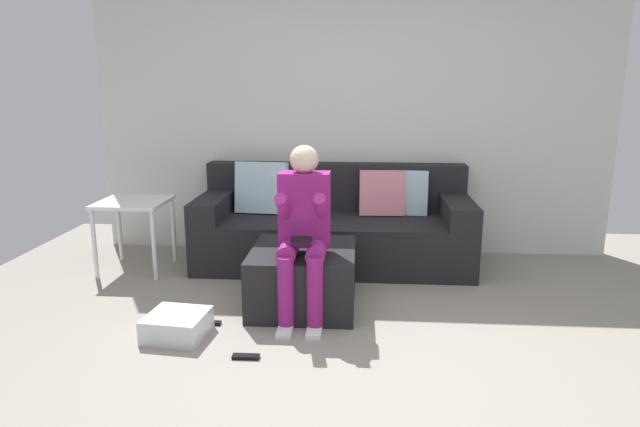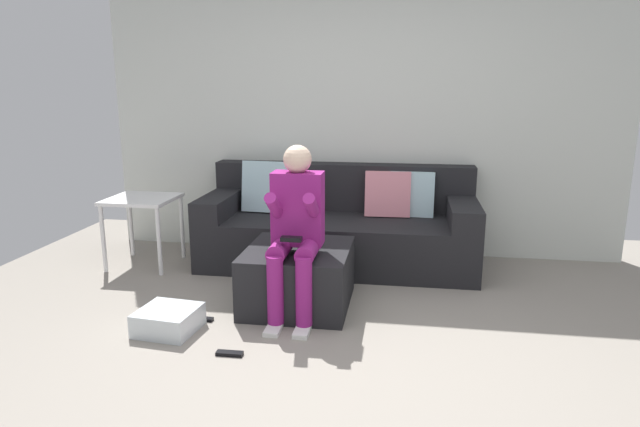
{
  "view_description": "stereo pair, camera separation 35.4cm",
  "coord_description": "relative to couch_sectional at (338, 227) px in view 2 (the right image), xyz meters",
  "views": [
    {
      "loc": [
        0.09,
        -2.94,
        1.6
      ],
      "look_at": [
        -0.23,
        1.38,
        0.59
      ],
      "focal_mm": 31.22,
      "sensor_mm": 36.0,
      "label": 1
    },
    {
      "loc": [
        0.44,
        -2.9,
        1.6
      ],
      "look_at": [
        -0.23,
        1.38,
        0.59
      ],
      "focal_mm": 31.22,
      "sensor_mm": 36.0,
      "label": 2
    }
  ],
  "objects": [
    {
      "name": "ground_plane",
      "position": [
        0.15,
        -1.93,
        -0.34
      ],
      "size": [
        6.27,
        6.27,
        0.0
      ],
      "primitive_type": "plane",
      "color": "gray"
    },
    {
      "name": "wall_back",
      "position": [
        0.15,
        0.44,
        1.05
      ],
      "size": [
        4.82,
        0.1,
        2.77
      ],
      "primitive_type": "cube",
      "color": "silver",
      "rests_on": "ground_plane"
    },
    {
      "name": "couch_sectional",
      "position": [
        0.0,
        0.0,
        0.0
      ],
      "size": [
        2.41,
        0.93,
        0.91
      ],
      "color": "black",
      "rests_on": "ground_plane"
    },
    {
      "name": "ottoman",
      "position": [
        -0.16,
        -1.03,
        -0.12
      ],
      "size": [
        0.75,
        0.8,
        0.43
      ],
      "primitive_type": "cube",
      "color": "black",
      "rests_on": "ground_plane"
    },
    {
      "name": "person_seated",
      "position": [
        -0.14,
        -1.22,
        0.32
      ],
      "size": [
        0.35,
        0.58,
        1.2
      ],
      "color": "#8C1E72",
      "rests_on": "ground_plane"
    },
    {
      "name": "storage_bin",
      "position": [
        -0.93,
        -1.61,
        -0.26
      ],
      "size": [
        0.41,
        0.4,
        0.15
      ],
      "primitive_type": "cube",
      "rotation": [
        0.0,
        0.0,
        -0.11
      ],
      "color": "silver",
      "rests_on": "ground_plane"
    },
    {
      "name": "side_table",
      "position": [
        -1.71,
        -0.33,
        0.19
      ],
      "size": [
        0.57,
        0.55,
        0.62
      ],
      "color": "white",
      "rests_on": "ground_plane"
    },
    {
      "name": "remote_near_ottoman",
      "position": [
        -0.42,
        -1.88,
        -0.33
      ],
      "size": [
        0.16,
        0.05,
        0.02
      ],
      "primitive_type": "cube",
      "rotation": [
        0.0,
        0.0,
        0.01
      ],
      "color": "black",
      "rests_on": "ground_plane"
    },
    {
      "name": "remote_by_storage_bin",
      "position": [
        -0.77,
        -1.42,
        -0.33
      ],
      "size": [
        0.17,
        0.05,
        0.02
      ],
      "primitive_type": "cube",
      "rotation": [
        0.0,
        0.0,
        -0.04
      ],
      "color": "black",
      "rests_on": "ground_plane"
    }
  ]
}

